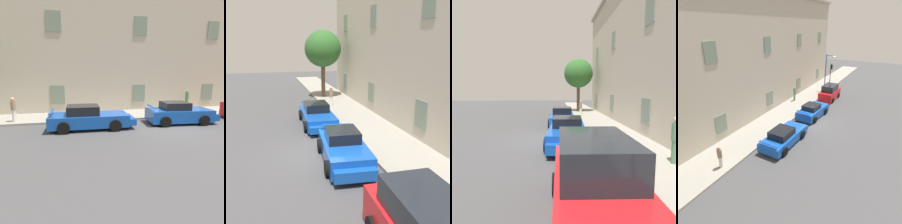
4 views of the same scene
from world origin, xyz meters
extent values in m
plane|color=#444447|center=(0.00, 0.00, 0.00)|extent=(80.00, 80.00, 0.00)
cube|color=gray|center=(0.00, 3.76, 0.07)|extent=(60.00, 3.26, 0.14)
cube|color=#BCB29E|center=(0.00, 7.21, 5.94)|extent=(34.61, 3.63, 11.87)
cube|color=gray|center=(-6.92, 5.36, 1.60)|extent=(1.10, 0.06, 1.50)
cube|color=gray|center=(0.00, 5.36, 1.60)|extent=(1.10, 0.06, 1.50)
cube|color=gray|center=(6.92, 5.36, 1.60)|extent=(1.10, 0.06, 1.50)
cube|color=gray|center=(-6.92, 5.36, 7.14)|extent=(1.10, 0.06, 1.50)
cube|color=gray|center=(0.00, 5.36, 7.14)|extent=(1.10, 0.06, 1.50)
cube|color=gray|center=(6.92, 5.36, 7.14)|extent=(1.10, 0.06, 1.50)
cube|color=#144CB2|center=(-4.81, 0.73, 0.53)|extent=(4.66, 1.96, 0.69)
cube|color=black|center=(-5.16, 0.74, 1.14)|extent=(1.88, 1.52, 0.52)
cube|color=#144CB2|center=(-2.78, 0.68, 0.45)|extent=(1.43, 1.73, 0.38)
cube|color=#144CB2|center=(-6.94, 0.78, 1.10)|extent=(0.20, 1.58, 0.06)
cylinder|color=black|center=(-3.36, 1.62, 0.34)|extent=(0.69, 0.26, 0.69)
cylinder|color=black|center=(-3.40, -0.23, 0.34)|extent=(0.69, 0.26, 0.69)
cylinder|color=black|center=(-6.22, 1.69, 0.34)|extent=(0.69, 0.26, 0.69)
cylinder|color=black|center=(-6.27, -0.16, 0.34)|extent=(0.69, 0.26, 0.69)
cube|color=#144CB2|center=(1.17, 0.79, 0.55)|extent=(4.25, 2.12, 0.78)
cube|color=black|center=(0.86, 0.81, 1.18)|extent=(1.76, 1.57, 0.48)
cube|color=#144CB2|center=(2.97, 0.64, 0.45)|extent=(1.36, 1.75, 0.43)
cube|color=#144CB2|center=(-0.72, 0.94, 1.16)|extent=(0.28, 1.54, 0.06)
cylinder|color=black|center=(2.51, 1.59, 0.34)|extent=(0.69, 0.29, 0.68)
cylinder|color=black|center=(2.37, -0.21, 0.34)|extent=(0.69, 0.29, 0.68)
cylinder|color=black|center=(-0.04, 1.79, 0.34)|extent=(0.69, 0.29, 0.68)
cylinder|color=black|center=(-0.18, -0.01, 0.34)|extent=(0.69, 0.29, 0.68)
cylinder|color=#4C7F59|center=(4.27, 4.59, 0.57)|extent=(0.26, 0.26, 0.86)
cylinder|color=#4C7F59|center=(4.27, 4.59, 1.34)|extent=(0.33, 0.33, 0.67)
sphere|color=tan|center=(4.27, 4.59, 1.79)|extent=(0.22, 0.22, 0.22)
cylinder|color=silver|center=(-9.56, 2.83, 0.53)|extent=(0.31, 0.31, 0.77)
cylinder|color=#8C7259|center=(-9.56, 2.83, 1.21)|extent=(0.38, 0.38, 0.59)
sphere|color=tan|center=(-9.56, 2.83, 1.63)|extent=(0.22, 0.22, 0.22)
camera|label=1|loc=(-5.65, -10.03, 3.15)|focal=29.40mm
camera|label=2|loc=(11.92, -2.36, 5.17)|focal=42.82mm
camera|label=3|loc=(11.38, 0.17, 2.89)|focal=32.67mm
camera|label=4|loc=(-16.79, -6.47, 8.89)|focal=31.99mm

